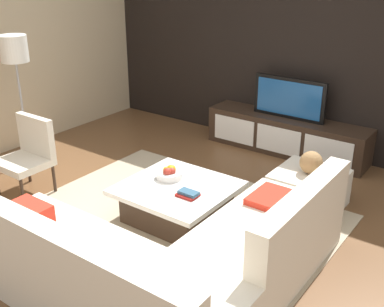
{
  "coord_description": "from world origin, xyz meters",
  "views": [
    {
      "loc": [
        2.54,
        -3.27,
        2.54
      ],
      "look_at": [
        -0.27,
        0.58,
        0.53
      ],
      "focal_mm": 44.54,
      "sensor_mm": 36.0,
      "label": 1
    }
  ],
  "objects": [
    {
      "name": "fruit_bowl",
      "position": [
        -0.28,
        0.2,
        0.43
      ],
      "size": [
        0.28,
        0.28,
        0.14
      ],
      "color": "silver",
      "rests_on": "coffee_table"
    },
    {
      "name": "sectional_couch",
      "position": [
        0.52,
        -0.86,
        0.29
      ],
      "size": [
        2.42,
        2.39,
        0.84
      ],
      "color": "beige",
      "rests_on": "ground"
    },
    {
      "name": "decorative_ball",
      "position": [
        0.87,
        1.13,
        0.52
      ],
      "size": [
        0.24,
        0.24,
        0.24
      ],
      "primitive_type": "sphere",
      "color": "#997247",
      "rests_on": "ottoman"
    },
    {
      "name": "media_console",
      "position": [
        0.0,
        2.4,
        0.25
      ],
      "size": [
        2.23,
        0.49,
        0.5
      ],
      "color": "#332319",
      "rests_on": "ground"
    },
    {
      "name": "coffee_table",
      "position": [
        -0.1,
        0.1,
        0.2
      ],
      "size": [
        1.07,
        1.03,
        0.38
      ],
      "color": "#332319",
      "rests_on": "ground"
    },
    {
      "name": "ground_plane",
      "position": [
        0.0,
        0.0,
        0.0
      ],
      "size": [
        14.0,
        14.0,
        0.0
      ],
      "primitive_type": "plane",
      "color": "brown"
    },
    {
      "name": "area_rug",
      "position": [
        -0.1,
        0.0,
        0.01
      ],
      "size": [
        3.09,
        2.56,
        0.01
      ],
      "primitive_type": "cube",
      "color": "tan",
      "rests_on": "ground"
    },
    {
      "name": "feature_wall_back",
      "position": [
        0.0,
        2.7,
        1.4
      ],
      "size": [
        6.4,
        0.12,
        2.8
      ],
      "primitive_type": "cube",
      "color": "black",
      "rests_on": "ground"
    },
    {
      "name": "floor_lamp",
      "position": [
        -2.58,
        0.12,
        1.39
      ],
      "size": [
        0.33,
        0.33,
        1.64
      ],
      "color": "#A5A5AA",
      "rests_on": "ground"
    },
    {
      "name": "television",
      "position": [
        0.0,
        2.4,
        0.77
      ],
      "size": [
        1.01,
        0.06,
        0.55
      ],
      "color": "black",
      "rests_on": "media_console"
    },
    {
      "name": "book_stack",
      "position": [
        0.12,
        -0.01,
        0.4
      ],
      "size": [
        0.21,
        0.16,
        0.05
      ],
      "color": "maroon",
      "rests_on": "coffee_table"
    },
    {
      "name": "ottoman",
      "position": [
        0.87,
        1.13,
        0.2
      ],
      "size": [
        0.7,
        0.7,
        0.4
      ],
      "primitive_type": "cube",
      "color": "beige",
      "rests_on": "ground"
    },
    {
      "name": "accent_chair_near",
      "position": [
        -1.84,
        -0.37,
        0.49
      ],
      "size": [
        0.55,
        0.5,
        0.87
      ],
      "rotation": [
        0.0,
        0.0,
        0.17
      ],
      "color": "#332319",
      "rests_on": "ground"
    }
  ]
}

